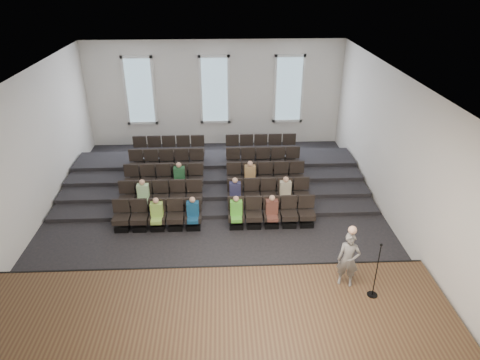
% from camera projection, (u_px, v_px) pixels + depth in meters
% --- Properties ---
extents(ground, '(14.00, 14.00, 0.00)m').
position_uv_depth(ground, '(215.00, 218.00, 15.13)').
color(ground, black).
rests_on(ground, ground).
extents(ceiling, '(12.00, 14.00, 0.02)m').
position_uv_depth(ceiling, '(211.00, 77.00, 12.84)').
color(ceiling, white).
rests_on(ceiling, ground).
extents(wall_back, '(12.00, 0.04, 5.00)m').
position_uv_depth(wall_back, '(215.00, 94.00, 20.22)').
color(wall_back, silver).
rests_on(wall_back, ground).
extents(wall_front, '(12.00, 0.04, 5.00)m').
position_uv_depth(wall_front, '(209.00, 308.00, 7.75)').
color(wall_front, silver).
rests_on(wall_front, ground).
extents(wall_left, '(0.04, 14.00, 5.00)m').
position_uv_depth(wall_left, '(26.00, 157.00, 13.75)').
color(wall_left, silver).
rests_on(wall_left, ground).
extents(wall_right, '(0.04, 14.00, 5.00)m').
position_uv_depth(wall_right, '(394.00, 150.00, 14.22)').
color(wall_right, silver).
rests_on(wall_right, ground).
extents(stage, '(11.80, 3.60, 0.50)m').
position_uv_depth(stage, '(214.00, 321.00, 10.48)').
color(stage, '#503B22').
rests_on(stage, ground).
extents(stage_lip, '(11.80, 0.06, 0.52)m').
position_uv_depth(stage_lip, '(214.00, 274.00, 12.05)').
color(stage_lip, black).
rests_on(stage_lip, ground).
extents(risers, '(11.80, 4.80, 0.60)m').
position_uv_depth(risers, '(216.00, 173.00, 17.86)').
color(risers, black).
rests_on(risers, ground).
extents(seating_rows, '(6.80, 4.70, 1.67)m').
position_uv_depth(seating_rows, '(215.00, 181.00, 16.18)').
color(seating_rows, black).
rests_on(seating_rows, ground).
extents(windows, '(8.44, 0.10, 3.24)m').
position_uv_depth(windows, '(215.00, 90.00, 20.07)').
color(windows, white).
rests_on(windows, wall_back).
extents(audience, '(5.45, 2.64, 1.10)m').
position_uv_depth(audience, '(217.00, 195.00, 14.96)').
color(audience, '#93C44E').
rests_on(audience, seating_rows).
extents(speaker, '(0.65, 0.53, 1.55)m').
position_uv_depth(speaker, '(348.00, 260.00, 10.97)').
color(speaker, slate).
rests_on(speaker, stage).
extents(mic_stand, '(0.27, 0.27, 1.60)m').
position_uv_depth(mic_stand, '(375.00, 280.00, 10.71)').
color(mic_stand, black).
rests_on(mic_stand, stage).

